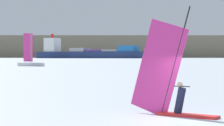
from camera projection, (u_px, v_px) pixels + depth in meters
ground_plane at (178, 121)px, 19.01m from camera, size 4000.00×4000.00×0.00m
windsurfer at (171, 86)px, 20.64m from camera, size 3.90×1.83×4.61m
cargo_ship at (88, 53)px, 685.25m from camera, size 156.53×45.91×34.40m
distant_headland at (125, 48)px, 1078.64m from camera, size 844.10×535.11×41.09m
small_sailboat at (31, 63)px, 126.44m from camera, size 6.56×2.98×9.43m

